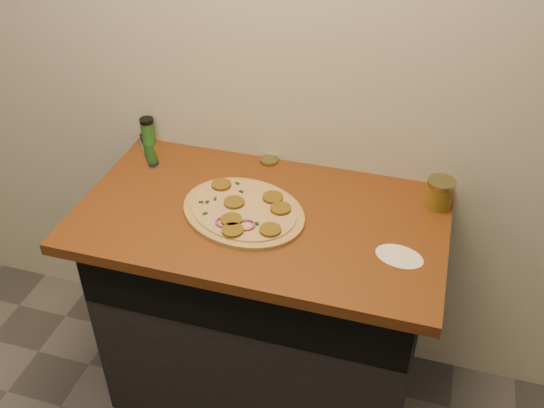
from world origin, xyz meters
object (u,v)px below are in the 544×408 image
(spice_shaker, at_px, (148,131))
(salsa_jar, at_px, (440,193))
(chefs_knife, at_px, (146,142))
(pizza, at_px, (244,211))

(spice_shaker, bearing_deg, salsa_jar, -5.27)
(chefs_knife, bearing_deg, salsa_jar, -4.91)
(pizza, bearing_deg, spice_shaker, 146.65)
(pizza, relative_size, chefs_knife, 2.01)
(chefs_knife, xyz_separation_m, salsa_jar, (1.11, -0.10, 0.04))
(chefs_knife, bearing_deg, spice_shaker, 23.24)
(pizza, height_order, salsa_jar, salsa_jar)
(pizza, bearing_deg, chefs_knife, 147.82)
(salsa_jar, bearing_deg, pizza, -159.63)
(spice_shaker, bearing_deg, pizza, -33.35)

